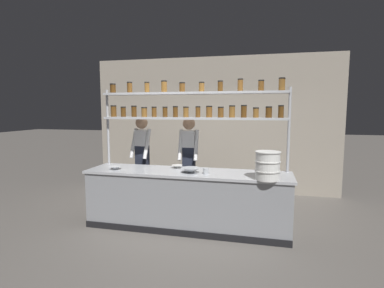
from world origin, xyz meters
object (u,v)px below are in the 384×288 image
(spice_shelf_unit, at_px, (192,109))
(prep_bowl_center_back, at_px, (177,167))
(chef_center, at_px, (189,158))
(serving_cup_front, at_px, (206,171))
(chef_left, at_px, (142,156))
(container_stack, at_px, (268,166))
(prep_bowl_near_left, at_px, (266,170))
(prep_bowl_near_right, at_px, (116,168))
(prep_bowl_center_front, at_px, (191,170))

(spice_shelf_unit, relative_size, prep_bowl_center_back, 16.74)
(chef_center, xyz_separation_m, serving_cup_front, (0.48, -0.87, -0.05))
(chef_left, distance_m, container_stack, 2.50)
(spice_shelf_unit, bearing_deg, prep_bowl_near_left, -3.52)
(prep_bowl_near_right, height_order, serving_cup_front, serving_cup_front)
(prep_bowl_center_front, xyz_separation_m, prep_bowl_center_back, (-0.31, 0.31, -0.01))
(container_stack, height_order, prep_bowl_near_left, container_stack)
(prep_bowl_center_back, bearing_deg, spice_shelf_unit, 28.13)
(spice_shelf_unit, bearing_deg, prep_bowl_center_front, -78.56)
(chef_center, xyz_separation_m, prep_bowl_near_left, (1.37, -0.48, -0.07))
(chef_left, height_order, prep_bowl_center_front, chef_left)
(spice_shelf_unit, xyz_separation_m, serving_cup_front, (0.33, -0.46, -0.94))
(prep_bowl_near_left, bearing_deg, chef_left, 168.64)
(prep_bowl_center_front, distance_m, prep_bowl_near_right, 1.26)
(chef_left, height_order, serving_cup_front, chef_left)
(spice_shelf_unit, relative_size, prep_bowl_near_left, 13.25)
(chef_left, xyz_separation_m, prep_bowl_near_right, (-0.11, -0.85, -0.08))
(container_stack, bearing_deg, prep_bowl_near_left, 91.78)
(prep_bowl_center_back, relative_size, prep_bowl_near_right, 0.97)
(prep_bowl_center_back, height_order, serving_cup_front, serving_cup_front)
(chef_center, distance_m, prep_bowl_center_back, 0.54)
(chef_left, xyz_separation_m, prep_bowl_center_front, (1.15, -0.81, -0.06))
(spice_shelf_unit, height_order, chef_center, spice_shelf_unit)
(container_stack, bearing_deg, spice_shelf_unit, 153.35)
(prep_bowl_center_front, bearing_deg, prep_bowl_center_back, 135.42)
(chef_left, bearing_deg, serving_cup_front, -22.46)
(prep_bowl_near_left, bearing_deg, container_stack, -88.22)
(container_stack, bearing_deg, chef_center, 143.48)
(chef_center, height_order, prep_bowl_near_left, chef_center)
(chef_center, relative_size, prep_bowl_near_left, 7.42)
(chef_center, xyz_separation_m, container_stack, (1.38, -1.03, 0.10))
(chef_center, distance_m, prep_bowl_near_right, 1.34)
(spice_shelf_unit, bearing_deg, container_stack, -26.65)
(chef_center, distance_m, serving_cup_front, 0.99)
(prep_bowl_near_right, bearing_deg, chef_center, 40.79)
(container_stack, relative_size, prep_bowl_center_front, 1.37)
(chef_center, height_order, prep_bowl_center_front, chef_center)
(prep_bowl_center_front, distance_m, prep_bowl_center_back, 0.44)
(prep_bowl_center_front, bearing_deg, prep_bowl_near_left, 17.47)
(serving_cup_front, bearing_deg, prep_bowl_center_front, 172.86)
(container_stack, xyz_separation_m, prep_bowl_center_front, (-1.14, 0.19, -0.16))
(prep_bowl_center_front, relative_size, prep_bowl_center_back, 1.55)
(container_stack, distance_m, prep_bowl_center_back, 1.55)
(prep_bowl_near_right, bearing_deg, prep_bowl_center_back, 20.02)
(chef_left, distance_m, serving_cup_front, 1.62)
(chef_left, height_order, prep_bowl_near_left, chef_left)
(container_stack, distance_m, prep_bowl_center_front, 1.17)
(container_stack, bearing_deg, chef_left, 156.44)
(chef_left, xyz_separation_m, serving_cup_front, (1.39, -0.84, -0.06))
(spice_shelf_unit, bearing_deg, chef_left, 160.21)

